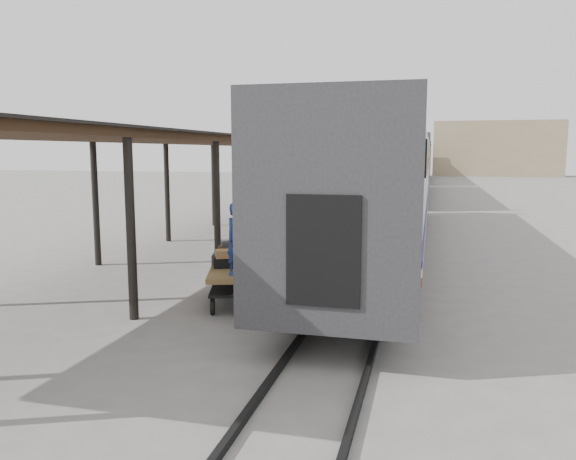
{
  "coord_description": "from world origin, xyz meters",
  "views": [
    {
      "loc": [
        4.82,
        -12.64,
        3.62
      ],
      "look_at": [
        1.45,
        0.6,
        1.7
      ],
      "focal_mm": 35.0,
      "sensor_mm": 36.0,
      "label": 1
    }
  ],
  "objects_px": {
    "baggage_cart": "(237,277)",
    "luggage_tug": "(301,207)",
    "pedestrian": "(272,200)",
    "porter": "(237,239)"
  },
  "relations": [
    {
      "from": "baggage_cart",
      "to": "luggage_tug",
      "type": "xyz_separation_m",
      "value": [
        -2.35,
        17.02,
        -0.03
      ]
    },
    {
      "from": "luggage_tug",
      "to": "pedestrian",
      "type": "height_order",
      "value": "pedestrian"
    },
    {
      "from": "luggage_tug",
      "to": "baggage_cart",
      "type": "bearing_deg",
      "value": -63.06
    },
    {
      "from": "porter",
      "to": "pedestrian",
      "type": "xyz_separation_m",
      "value": [
        -4.27,
        17.77,
        -0.7
      ]
    },
    {
      "from": "baggage_cart",
      "to": "pedestrian",
      "type": "xyz_separation_m",
      "value": [
        -4.02,
        17.12,
        0.33
      ]
    },
    {
      "from": "baggage_cart",
      "to": "luggage_tug",
      "type": "height_order",
      "value": "luggage_tug"
    },
    {
      "from": "baggage_cart",
      "to": "pedestrian",
      "type": "height_order",
      "value": "pedestrian"
    },
    {
      "from": "pedestrian",
      "to": "luggage_tug",
      "type": "bearing_deg",
      "value": -162.37
    },
    {
      "from": "luggage_tug",
      "to": "porter",
      "type": "distance_m",
      "value": 17.89
    },
    {
      "from": "porter",
      "to": "pedestrian",
      "type": "bearing_deg",
      "value": 41.67
    }
  ]
}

